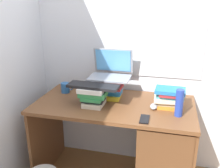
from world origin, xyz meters
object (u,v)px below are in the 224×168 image
object	(u,v)px
laptop	(111,70)
mug	(65,88)
desk	(152,146)
book_stack_tall	(109,88)
book_stack_keyboard_riser	(93,96)
book_stack_side	(169,97)
keyboard	(93,86)
water_bottle	(179,103)
computer_mouse	(154,106)
cell_phone	(145,119)

from	to	relation	value
laptop	mug	world-z (taller)	laptop
mug	desk	bearing A→B (deg)	-10.79
book_stack_tall	laptop	world-z (taller)	laptop
book_stack_keyboard_riser	book_stack_side	distance (m)	0.62
mug	laptop	bearing A→B (deg)	3.69
book_stack_keyboard_riser	keyboard	world-z (taller)	keyboard
book_stack_tall	keyboard	distance (m)	0.22
keyboard	water_bottle	world-z (taller)	water_bottle
desk	book_stack_tall	distance (m)	0.62
book_stack_keyboard_riser	computer_mouse	bearing A→B (deg)	6.55
desk	keyboard	xyz separation A→B (m)	(-0.49, -0.06, 0.52)
desk	laptop	bearing A→B (deg)	155.05
desk	laptop	size ratio (longest dim) A/B	3.78
book_stack_keyboard_riser	laptop	distance (m)	0.31
book_stack_side	mug	size ratio (longest dim) A/B	2.12
desk	mug	xyz separation A→B (m)	(-0.84, 0.16, 0.40)
book_stack_keyboard_riser	laptop	xyz separation A→B (m)	(0.09, 0.25, 0.16)
water_bottle	cell_phone	xyz separation A→B (m)	(-0.24, -0.13, -0.10)
mug	cell_phone	distance (m)	0.88
book_stack_tall	book_stack_side	size ratio (longest dim) A/B	0.96
mug	computer_mouse	bearing A→B (deg)	-11.03
book_stack_side	mug	world-z (taller)	book_stack_side
book_stack_keyboard_riser	keyboard	bearing A→B (deg)	45.47
book_stack_keyboard_riser	book_stack_side	bearing A→B (deg)	11.24
cell_phone	book_stack_side	bearing A→B (deg)	58.75
cell_phone	desk	bearing A→B (deg)	75.59
desk	book_stack_keyboard_riser	bearing A→B (deg)	-173.15
book_stack_keyboard_riser	mug	size ratio (longest dim) A/B	1.91
computer_mouse	keyboard	bearing A→B (deg)	-173.63
laptop	cell_phone	distance (m)	0.59
book_stack_tall	mug	size ratio (longest dim) A/B	2.05
book_stack_tall	computer_mouse	xyz separation A→B (m)	(0.40, -0.13, -0.07)
water_bottle	cell_phone	world-z (taller)	water_bottle
computer_mouse	water_bottle	size ratio (longest dim) A/B	0.49
book_stack_keyboard_riser	cell_phone	xyz separation A→B (m)	(0.44, -0.16, -0.08)
desk	computer_mouse	bearing A→B (deg)	-136.24
book_stack_tall	book_stack_keyboard_riser	size ratio (longest dim) A/B	1.07
laptop	water_bottle	world-z (taller)	laptop
book_stack_side	cell_phone	size ratio (longest dim) A/B	1.83
laptop	cell_phone	world-z (taller)	laptop
book_stack_side	mug	distance (m)	0.96
laptop	desk	bearing A→B (deg)	-24.95
book_stack_keyboard_riser	mug	world-z (taller)	book_stack_keyboard_riser
desk	mug	size ratio (longest dim) A/B	11.47
computer_mouse	laptop	bearing A→B (deg)	154.53
computer_mouse	book_stack_tall	bearing A→B (deg)	161.85
book_stack_side	keyboard	size ratio (longest dim) A/B	0.59
book_stack_keyboard_riser	book_stack_side	xyz separation A→B (m)	(0.61, 0.12, -0.00)
keyboard	water_bottle	distance (m)	0.69
laptop	keyboard	bearing A→B (deg)	-109.87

